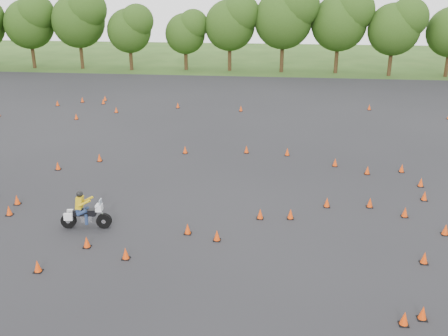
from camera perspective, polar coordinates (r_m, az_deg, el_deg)
ground at (r=21.80m, az=-1.18°, el=-6.61°), size 140.00×140.00×0.00m
asphalt_pad at (r=27.24m, az=0.47°, el=-0.90°), size 62.00×62.00×0.00m
treeline at (r=54.85m, az=9.14°, el=14.60°), size 86.85×32.63×11.02m
traffic_cones at (r=26.37m, az=-0.56°, el=-1.11°), size 36.75×33.30×0.45m
rider_yellow at (r=22.05m, az=-15.59°, el=-4.65°), size 2.23×0.88×1.68m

